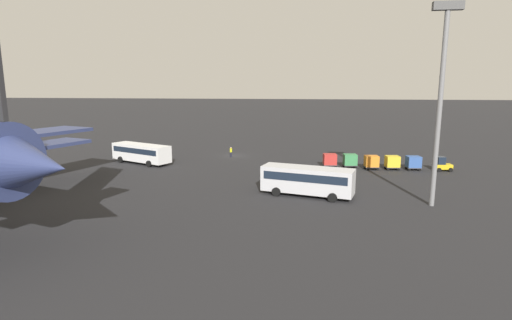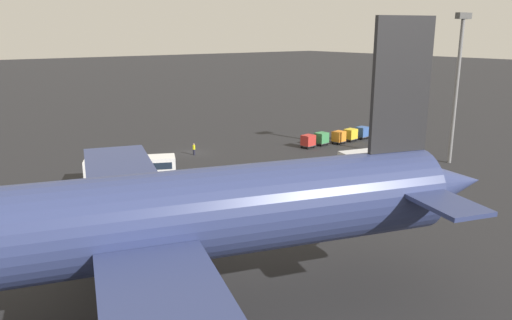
{
  "view_description": "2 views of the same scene",
  "coord_description": "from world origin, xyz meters",
  "px_view_note": "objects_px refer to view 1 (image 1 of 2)",
  "views": [
    {
      "loc": [
        -13.42,
        68.34,
        12.26
      ],
      "look_at": [
        -6.46,
        18.55,
        2.84
      ],
      "focal_mm": 28.0,
      "sensor_mm": 36.0,
      "label": 1
    },
    {
      "loc": [
        35.75,
        64.23,
        17.67
      ],
      "look_at": [
        1.65,
        18.39,
        2.96
      ],
      "focal_mm": 35.0,
      "sensor_mm": 36.0,
      "label": 2
    }
  ],
  "objects_px": {
    "cargo_cart_blue": "(413,162)",
    "cargo_cart_orange": "(371,162)",
    "baggage_tug": "(442,165)",
    "worker_person": "(231,152)",
    "shuttle_bus_far": "(307,179)",
    "shuttle_bus_near": "(141,152)",
    "cargo_cart_red": "(330,160)",
    "cargo_cart_green": "(350,160)",
    "cargo_cart_yellow": "(392,162)"
  },
  "relations": [
    {
      "from": "worker_person",
      "to": "cargo_cart_green",
      "type": "distance_m",
      "value": 20.72
    },
    {
      "from": "baggage_tug",
      "to": "worker_person",
      "type": "distance_m",
      "value": 33.47
    },
    {
      "from": "cargo_cart_yellow",
      "to": "cargo_cart_orange",
      "type": "distance_m",
      "value": 3.03
    },
    {
      "from": "baggage_tug",
      "to": "cargo_cart_orange",
      "type": "relative_size",
      "value": 1.16
    },
    {
      "from": "cargo_cart_yellow",
      "to": "baggage_tug",
      "type": "bearing_deg",
      "value": -178.82
    },
    {
      "from": "baggage_tug",
      "to": "worker_person",
      "type": "bearing_deg",
      "value": -20.38
    },
    {
      "from": "shuttle_bus_near",
      "to": "cargo_cart_red",
      "type": "height_order",
      "value": "shuttle_bus_near"
    },
    {
      "from": "cargo_cart_red",
      "to": "baggage_tug",
      "type": "bearing_deg",
      "value": 178.72
    },
    {
      "from": "cargo_cart_blue",
      "to": "cargo_cart_orange",
      "type": "distance_m",
      "value": 6.05
    },
    {
      "from": "shuttle_bus_far",
      "to": "cargo_cart_yellow",
      "type": "bearing_deg",
      "value": -113.23
    },
    {
      "from": "shuttle_bus_far",
      "to": "cargo_cart_orange",
      "type": "height_order",
      "value": "shuttle_bus_far"
    },
    {
      "from": "shuttle_bus_near",
      "to": "cargo_cart_orange",
      "type": "distance_m",
      "value": 35.69
    },
    {
      "from": "shuttle_bus_near",
      "to": "cargo_cart_blue",
      "type": "xyz_separation_m",
      "value": [
        -41.72,
        -0.56,
        -0.65
      ]
    },
    {
      "from": "baggage_tug",
      "to": "cargo_cart_blue",
      "type": "relative_size",
      "value": 1.16
    },
    {
      "from": "cargo_cart_blue",
      "to": "worker_person",
      "type": "bearing_deg",
      "value": -13.75
    },
    {
      "from": "cargo_cart_red",
      "to": "shuttle_bus_near",
      "type": "bearing_deg",
      "value": 1.76
    },
    {
      "from": "baggage_tug",
      "to": "cargo_cart_red",
      "type": "xyz_separation_m",
      "value": [
        16.08,
        -0.36,
        0.25
      ]
    },
    {
      "from": "shuttle_bus_far",
      "to": "cargo_cart_green",
      "type": "height_order",
      "value": "shuttle_bus_far"
    },
    {
      "from": "baggage_tug",
      "to": "cargo_cart_yellow",
      "type": "relative_size",
      "value": 1.16
    },
    {
      "from": "shuttle_bus_near",
      "to": "shuttle_bus_far",
      "type": "distance_m",
      "value": 30.72
    },
    {
      "from": "cargo_cart_yellow",
      "to": "cargo_cart_green",
      "type": "distance_m",
      "value": 6.07
    },
    {
      "from": "cargo_cart_orange",
      "to": "baggage_tug",
      "type": "bearing_deg",
      "value": -177.91
    },
    {
      "from": "shuttle_bus_near",
      "to": "cargo_cart_red",
      "type": "relative_size",
      "value": 4.91
    },
    {
      "from": "shuttle_bus_near",
      "to": "cargo_cart_orange",
      "type": "relative_size",
      "value": 4.91
    },
    {
      "from": "cargo_cart_blue",
      "to": "cargo_cart_green",
      "type": "xyz_separation_m",
      "value": [
        9.05,
        -0.48,
        0.0
      ]
    },
    {
      "from": "worker_person",
      "to": "cargo_cart_green",
      "type": "bearing_deg",
      "value": 161.6
    },
    {
      "from": "worker_person",
      "to": "cargo_cart_blue",
      "type": "bearing_deg",
      "value": 166.25
    },
    {
      "from": "baggage_tug",
      "to": "cargo_cart_yellow",
      "type": "distance_m",
      "value": 7.03
    },
    {
      "from": "shuttle_bus_near",
      "to": "cargo_cart_yellow",
      "type": "relative_size",
      "value": 4.91
    },
    {
      "from": "shuttle_bus_far",
      "to": "baggage_tug",
      "type": "bearing_deg",
      "value": -125.85
    },
    {
      "from": "cargo_cart_green",
      "to": "cargo_cart_red",
      "type": "distance_m",
      "value": 3.02
    },
    {
      "from": "shuttle_bus_far",
      "to": "cargo_cart_orange",
      "type": "bearing_deg",
      "value": -106.12
    },
    {
      "from": "shuttle_bus_near",
      "to": "worker_person",
      "type": "xyz_separation_m",
      "value": [
        -13.01,
        -7.59,
        -0.97
      ]
    },
    {
      "from": "cargo_cart_blue",
      "to": "cargo_cart_yellow",
      "type": "relative_size",
      "value": 1.0
    },
    {
      "from": "shuttle_bus_far",
      "to": "cargo_cart_green",
      "type": "relative_size",
      "value": 4.81
    },
    {
      "from": "shuttle_bus_far",
      "to": "worker_person",
      "type": "xyz_separation_m",
      "value": [
        13.45,
        -23.18,
        -1.08
      ]
    },
    {
      "from": "shuttle_bus_far",
      "to": "cargo_cart_red",
      "type": "distance_m",
      "value": 16.82
    },
    {
      "from": "shuttle_bus_near",
      "to": "cargo_cart_orange",
      "type": "xyz_separation_m",
      "value": [
        -35.69,
        -0.19,
        -0.65
      ]
    },
    {
      "from": "worker_person",
      "to": "cargo_cart_orange",
      "type": "relative_size",
      "value": 0.79
    },
    {
      "from": "cargo_cart_orange",
      "to": "shuttle_bus_far",
      "type": "bearing_deg",
      "value": 59.69
    },
    {
      "from": "cargo_cart_green",
      "to": "cargo_cart_red",
      "type": "bearing_deg",
      "value": 2.52
    },
    {
      "from": "shuttle_bus_near",
      "to": "baggage_tug",
      "type": "bearing_deg",
      "value": -154.44
    },
    {
      "from": "cargo_cart_blue",
      "to": "cargo_cart_orange",
      "type": "xyz_separation_m",
      "value": [
        6.04,
        0.37,
        0.0
      ]
    },
    {
      "from": "cargo_cart_blue",
      "to": "cargo_cart_orange",
      "type": "bearing_deg",
      "value": 3.55
    },
    {
      "from": "shuttle_bus_near",
      "to": "cargo_cart_yellow",
      "type": "height_order",
      "value": "shuttle_bus_near"
    },
    {
      "from": "worker_person",
      "to": "shuttle_bus_far",
      "type": "bearing_deg",
      "value": 120.14
    },
    {
      "from": "worker_person",
      "to": "cargo_cart_blue",
      "type": "relative_size",
      "value": 0.79
    },
    {
      "from": "shuttle_bus_far",
      "to": "cargo_cart_orange",
      "type": "distance_m",
      "value": 18.29
    },
    {
      "from": "shuttle_bus_near",
      "to": "cargo_cart_blue",
      "type": "height_order",
      "value": "shuttle_bus_near"
    },
    {
      "from": "cargo_cart_yellow",
      "to": "cargo_cart_orange",
      "type": "height_order",
      "value": "same"
    }
  ]
}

